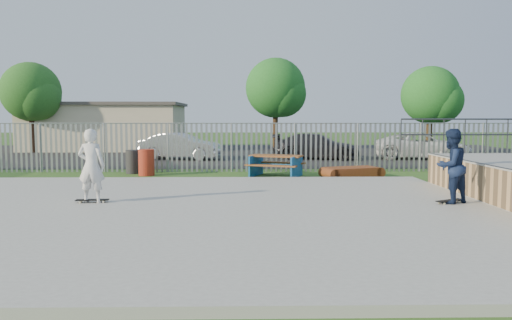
{
  "coord_description": "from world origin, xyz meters",
  "views": [
    {
      "loc": [
        1.61,
        -11.43,
        2.28
      ],
      "look_at": [
        1.87,
        2.0,
        1.1
      ],
      "focal_mm": 35.0,
      "sensor_mm": 36.0,
      "label": 1
    }
  ],
  "objects_px": {
    "trash_bin_red": "(146,162)",
    "car_white": "(422,146)",
    "car_dark": "(317,146)",
    "tree_left": "(31,92)",
    "car_silver": "(181,146)",
    "funbox": "(352,172)",
    "tree_mid": "(276,88)",
    "tree_right": "(430,95)",
    "trash_bin_grey": "(133,162)",
    "skater_white": "(91,166)",
    "picnic_table": "(276,166)",
    "skater_navy": "(451,166)"
  },
  "relations": [
    {
      "from": "trash_bin_red",
      "to": "car_white",
      "type": "xyz_separation_m",
      "value": [
        13.22,
        7.1,
        0.21
      ]
    },
    {
      "from": "car_dark",
      "to": "tree_left",
      "type": "xyz_separation_m",
      "value": [
        -17.14,
        5.11,
        3.1
      ]
    },
    {
      "from": "car_silver",
      "to": "car_dark",
      "type": "xyz_separation_m",
      "value": [
        7.19,
        0.15,
        -0.02
      ]
    },
    {
      "from": "car_dark",
      "to": "car_white",
      "type": "distance_m",
      "value": 5.63
    },
    {
      "from": "funbox",
      "to": "tree_mid",
      "type": "height_order",
      "value": "tree_mid"
    },
    {
      "from": "car_dark",
      "to": "tree_right",
      "type": "distance_m",
      "value": 8.35
    },
    {
      "from": "trash_bin_grey",
      "to": "car_white",
      "type": "distance_m",
      "value": 15.29
    },
    {
      "from": "trash_bin_grey",
      "to": "car_silver",
      "type": "distance_m",
      "value": 6.39
    },
    {
      "from": "tree_mid",
      "to": "tree_right",
      "type": "bearing_deg",
      "value": -25.73
    },
    {
      "from": "trash_bin_red",
      "to": "car_silver",
      "type": "distance_m",
      "value": 7.04
    },
    {
      "from": "car_dark",
      "to": "skater_white",
      "type": "relative_size",
      "value": 2.54
    },
    {
      "from": "trash_bin_grey",
      "to": "tree_left",
      "type": "distance_m",
      "value": 14.93
    },
    {
      "from": "skater_white",
      "to": "trash_bin_red",
      "type": "bearing_deg",
      "value": -84.4
    },
    {
      "from": "picnic_table",
      "to": "car_silver",
      "type": "distance_m",
      "value": 8.74
    },
    {
      "from": "funbox",
      "to": "tree_left",
      "type": "xyz_separation_m",
      "value": [
        -17.35,
        13.07,
        3.6
      ]
    },
    {
      "from": "picnic_table",
      "to": "skater_white",
      "type": "distance_m",
      "value": 8.2
    },
    {
      "from": "funbox",
      "to": "car_silver",
      "type": "bearing_deg",
      "value": 115.03
    },
    {
      "from": "car_silver",
      "to": "skater_white",
      "type": "xyz_separation_m",
      "value": [
        -0.36,
        -13.95,
        0.35
      ]
    },
    {
      "from": "tree_right",
      "to": "skater_white",
      "type": "bearing_deg",
      "value": -130.46
    },
    {
      "from": "car_silver",
      "to": "skater_navy",
      "type": "height_order",
      "value": "skater_navy"
    },
    {
      "from": "trash_bin_red",
      "to": "tree_right",
      "type": "relative_size",
      "value": 0.19
    },
    {
      "from": "skater_navy",
      "to": "tree_mid",
      "type": "bearing_deg",
      "value": -110.5
    },
    {
      "from": "trash_bin_red",
      "to": "car_dark",
      "type": "bearing_deg",
      "value": 43.4
    },
    {
      "from": "skater_white",
      "to": "car_dark",
      "type": "bearing_deg",
      "value": -112.9
    },
    {
      "from": "picnic_table",
      "to": "tree_right",
      "type": "distance_m",
      "value": 14.88
    },
    {
      "from": "picnic_table",
      "to": "tree_mid",
      "type": "relative_size",
      "value": 0.38
    },
    {
      "from": "trash_bin_grey",
      "to": "tree_mid",
      "type": "height_order",
      "value": "tree_mid"
    },
    {
      "from": "funbox",
      "to": "skater_navy",
      "type": "height_order",
      "value": "skater_navy"
    },
    {
      "from": "tree_left",
      "to": "tree_mid",
      "type": "xyz_separation_m",
      "value": [
        15.38,
        2.38,
        0.39
      ]
    },
    {
      "from": "trash_bin_red",
      "to": "tree_right",
      "type": "height_order",
      "value": "tree_right"
    },
    {
      "from": "trash_bin_red",
      "to": "tree_left",
      "type": "height_order",
      "value": "tree_left"
    },
    {
      "from": "trash_bin_grey",
      "to": "tree_mid",
      "type": "distance_m",
      "value": 15.82
    },
    {
      "from": "funbox",
      "to": "car_white",
      "type": "xyz_separation_m",
      "value": [
        5.42,
        7.88,
        0.52
      ]
    },
    {
      "from": "skater_white",
      "to": "tree_left",
      "type": "bearing_deg",
      "value": -58.19
    },
    {
      "from": "car_white",
      "to": "skater_white",
      "type": "height_order",
      "value": "skater_white"
    },
    {
      "from": "picnic_table",
      "to": "trash_bin_red",
      "type": "bearing_deg",
      "value": -163.73
    },
    {
      "from": "trash_bin_red",
      "to": "skater_white",
      "type": "bearing_deg",
      "value": -89.69
    },
    {
      "from": "funbox",
      "to": "skater_navy",
      "type": "relative_size",
      "value": 1.17
    },
    {
      "from": "trash_bin_red",
      "to": "tree_mid",
      "type": "height_order",
      "value": "tree_mid"
    },
    {
      "from": "tree_mid",
      "to": "skater_white",
      "type": "xyz_separation_m",
      "value": [
        -5.79,
        -21.58,
        -3.12
      ]
    },
    {
      "from": "picnic_table",
      "to": "trash_bin_red",
      "type": "height_order",
      "value": "trash_bin_red"
    },
    {
      "from": "tree_left",
      "to": "skater_navy",
      "type": "bearing_deg",
      "value": -46.6
    },
    {
      "from": "tree_left",
      "to": "funbox",
      "type": "bearing_deg",
      "value": -36.99
    },
    {
      "from": "car_silver",
      "to": "tree_left",
      "type": "bearing_deg",
      "value": 72.94
    },
    {
      "from": "picnic_table",
      "to": "tree_right",
      "type": "relative_size",
      "value": 0.45
    },
    {
      "from": "trash_bin_red",
      "to": "tree_left",
      "type": "bearing_deg",
      "value": 127.85
    },
    {
      "from": "funbox",
      "to": "trash_bin_grey",
      "type": "relative_size",
      "value": 2.28
    },
    {
      "from": "car_dark",
      "to": "tree_left",
      "type": "bearing_deg",
      "value": 87.33
    },
    {
      "from": "trash_bin_red",
      "to": "skater_white",
      "type": "relative_size",
      "value": 0.55
    },
    {
      "from": "funbox",
      "to": "tree_right",
      "type": "distance_m",
      "value": 13.56
    }
  ]
}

